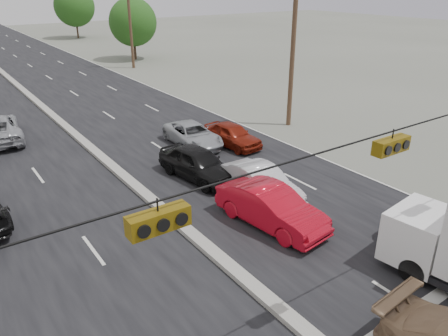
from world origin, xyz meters
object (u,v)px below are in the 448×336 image
Objects in this scene: utility_pole_right_c at (130,19)px; queue_car_b at (262,184)px; tree_right_far at (74,6)px; red_sedan at (271,207)px; queue_car_e at (232,135)px; queue_car_c at (193,135)px; utility_pole_right_b at (293,47)px; tree_right_mid at (133,22)px; queue_car_a at (198,163)px.

queue_car_b is at bearing -104.46° from utility_pole_right_c.
tree_right_far is 1.86× the size of queue_car_b.
red_sedan reaches higher than queue_car_e.
queue_car_c is 1.16× the size of queue_car_e.
queue_car_e is (1.82, -1.41, 0.04)m from queue_car_c.
utility_pole_right_b is at bearing 1.63° from queue_car_c.
tree_right_mid is at bearing 70.32° from queue_car_e.
queue_car_b is at bearing -120.03° from queue_car_e.
utility_pole_right_c is 27.09m from queue_car_e.
queue_car_b is (-10.82, -37.27, -3.61)m from tree_right_mid.
queue_car_c is at bearing -106.48° from utility_pole_right_c.
queue_car_a is 1.05× the size of queue_car_b.
utility_pole_right_c reaches higher than queue_car_b.
red_sedan is 1.05× the size of queue_car_a.
utility_pole_right_b is 1.00× the size of utility_pole_right_c.
red_sedan is (-9.50, -9.29, -4.31)m from utility_pole_right_b.
tree_right_mid is 1.55× the size of queue_car_a.
queue_car_a is (-9.50, -28.85, -4.32)m from utility_pole_right_c.
tree_right_mid is 41.23m from red_sedan.
tree_right_mid is 1.55× the size of queue_car_c.
queue_car_a is at bearing 82.60° from red_sedan.
utility_pole_right_b reaches higher than queue_car_c.
queue_car_a is at bearing 111.02° from queue_car_b.
queue_car_b is at bearing -100.75° from tree_right_far.
queue_car_b reaches higher than queue_car_c.
tree_right_far is at bearing 86.36° from utility_pole_right_b.
queue_car_e is (-5.50, -1.16, -4.43)m from utility_pole_right_b.
utility_pole_right_b is 11.89m from queue_car_b.
utility_pole_right_b is 1.23× the size of tree_right_far.
tree_right_far is 1.78× the size of queue_car_c.
utility_pole_right_b is at bearing -94.76° from tree_right_mid.
utility_pole_right_c reaches higher than queue_car_c.
queue_car_e is at bearing -101.87° from utility_pole_right_c.
tree_right_mid reaches higher than queue_car_e.
queue_car_e is (-5.50, -26.16, -4.43)m from utility_pole_right_c.
tree_right_far is at bearing 82.46° from queue_car_c.
tree_right_far is (3.50, 30.00, -0.15)m from utility_pole_right_c.
queue_car_c is (1.00, 7.53, -0.08)m from queue_car_b.
queue_car_b is at bearing -78.90° from queue_car_a.
utility_pole_right_c is at bearing 72.85° from queue_car_e.
utility_pole_right_c is 1.40× the size of tree_right_mid.
tree_right_mid is 1.63× the size of queue_car_b.
tree_right_far is at bearing 81.25° from queue_car_b.
utility_pole_right_b is 55.11m from tree_right_far.
tree_right_far reaches higher than queue_car_b.
tree_right_mid is 36.09m from queue_car_a.
utility_pole_right_b is at bearing 43.15° from queue_car_b.
queue_car_a is 1.00× the size of queue_car_c.
utility_pole_right_b reaches higher than tree_right_far.
utility_pole_right_c reaches higher than tree_right_far.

